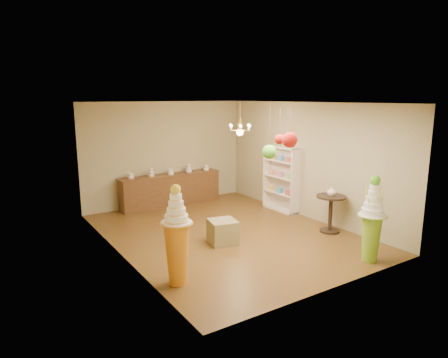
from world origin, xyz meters
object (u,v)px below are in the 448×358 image
round_table (331,209)px  pedestal_green (372,227)px  sideboard (171,189)px  pedestal_orange (177,245)px

round_table → pedestal_green: bearing=-111.9°
sideboard → pedestal_orange: bearing=-114.2°
pedestal_green → round_table: pedestal_green is taller
pedestal_orange → round_table: bearing=6.1°
pedestal_orange → pedestal_green: bearing=-18.1°
pedestal_green → pedestal_orange: pedestal_orange is taller
pedestal_green → pedestal_orange: size_ratio=0.98×
pedestal_green → round_table: size_ratio=1.93×
pedestal_orange → sideboard: size_ratio=0.57×
pedestal_green → sideboard: 6.00m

